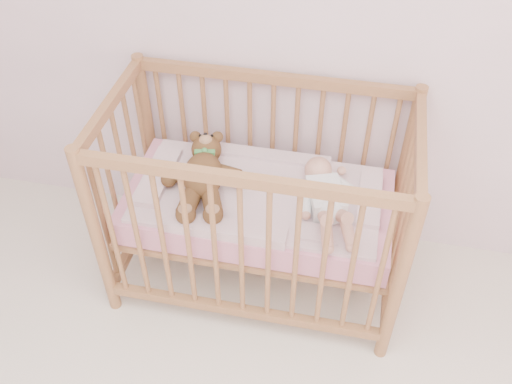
% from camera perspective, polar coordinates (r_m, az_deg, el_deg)
% --- Properties ---
extents(crib, '(1.36, 0.76, 1.00)m').
position_cam_1_polar(crib, '(2.65, 0.22, -1.16)').
color(crib, '#9F6943').
rests_on(crib, floor).
extents(mattress, '(1.22, 0.62, 0.13)m').
position_cam_1_polar(mattress, '(2.66, 0.22, -1.40)').
color(mattress, pink).
rests_on(mattress, crib).
extents(blanket, '(1.10, 0.58, 0.06)m').
position_cam_1_polar(blanket, '(2.60, 0.22, -0.22)').
color(blanket, '#D4929C').
rests_on(blanket, mattress).
extents(baby, '(0.44, 0.62, 0.14)m').
position_cam_1_polar(baby, '(2.51, 7.01, -0.27)').
color(baby, white).
rests_on(baby, blanket).
extents(teddy_bear, '(0.50, 0.64, 0.16)m').
position_cam_1_polar(teddy_bear, '(2.58, -5.31, 1.63)').
color(teddy_bear, brown).
rests_on(teddy_bear, blanket).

